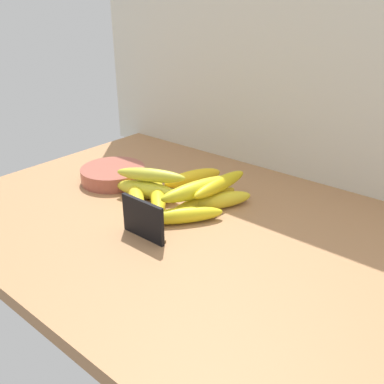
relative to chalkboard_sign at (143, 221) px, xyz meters
The scene contains 14 objects.
counter_top 12.12cm from the chalkboard_sign, 78.83° to the left, with size 110.00×76.00×3.00cm, color #A37249.
back_wall 57.13cm from the chalkboard_sign, 87.57° to the left, with size 130.00×2.00×70.00cm, color beige.
chalkboard_sign is the anchor object (origin of this frame).
fruit_bowl 30.79cm from the chalkboard_sign, 151.04° to the left, with size 16.90×16.90×3.79cm, color #A25141.
banana_0 27.71cm from the chalkboard_sign, 108.32° to the left, with size 16.64×4.11×4.11cm, color yellow.
banana_1 10.11cm from the chalkboard_sign, 76.42° to the left, with size 18.09×3.51×3.51cm, color yellow.
banana_2 15.29cm from the chalkboard_sign, 122.91° to the left, with size 19.33×3.54×3.54cm, color yellow.
banana_3 16.09cm from the chalkboard_sign, 142.28° to the left, with size 18.55×3.51×3.51cm, color yellow.
banana_4 18.39cm from the chalkboard_sign, 133.11° to the left, with size 17.21×4.22×4.22cm, color gold.
banana_5 18.23cm from the chalkboard_sign, 86.02° to the left, with size 20.46×3.37×3.37cm, color yellow.
banana_6 21.26cm from the chalkboard_sign, 78.29° to the left, with size 15.35×3.72×3.72cm, color yellow.
banana_7 16.97cm from the chalkboard_sign, 85.92° to the left, with size 20.68×3.98×3.98cm, color gold.
banana_8 18.83cm from the chalkboard_sign, 130.10° to the left, with size 17.32×3.30×3.30cm, color gold.
banana_9 22.02cm from the chalkboard_sign, 81.75° to the left, with size 18.33×3.30×3.30cm, color gold.
Camera 1 is at (52.67, -60.99, 48.26)cm, focal length 39.12 mm.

